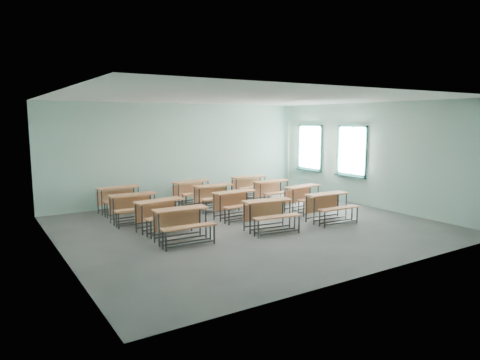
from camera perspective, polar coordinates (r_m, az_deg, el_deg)
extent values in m
cube|color=slate|center=(10.96, 1.31, -6.17)|extent=(9.00, 8.00, 0.02)
cube|color=white|center=(10.64, 1.36, 10.90)|extent=(9.00, 8.00, 0.02)
cube|color=#ADD8C9|center=(14.17, -7.74, 3.60)|extent=(9.00, 0.02, 3.20)
cube|color=#ADD8C9|center=(7.70, 18.17, -0.43)|extent=(9.00, 0.02, 3.20)
cube|color=#ADD8C9|center=(9.00, -23.27, 0.49)|extent=(0.02, 8.00, 3.20)
cube|color=#ADD8C9|center=(13.70, 17.24, 3.16)|extent=(0.02, 8.00, 3.20)
cube|color=#1C4F4D|center=(15.68, 9.24, 1.54)|extent=(0.06, 1.20, 0.06)
cube|color=#1C4F4D|center=(15.59, 9.37, 7.17)|extent=(0.06, 1.20, 0.06)
cube|color=#1C4F4D|center=(15.20, 10.73, 4.21)|extent=(0.06, 0.06, 1.60)
cube|color=#1C4F4D|center=(16.05, 7.94, 4.47)|extent=(0.06, 0.06, 1.60)
cube|color=#1C4F4D|center=(15.62, 9.30, 4.35)|extent=(0.04, 0.04, 1.48)
cube|color=#1C4F4D|center=(15.62, 9.30, 4.35)|extent=(0.04, 1.08, 0.04)
cube|color=#1C4F4D|center=(15.67, 9.12, 1.31)|extent=(0.14, 1.28, 0.04)
cube|color=white|center=(15.63, 9.37, 4.35)|extent=(0.01, 1.08, 1.48)
cube|color=#1C4F4D|center=(14.27, 14.58, 0.74)|extent=(0.06, 1.20, 0.06)
cube|color=#1C4F4D|center=(14.16, 14.80, 6.93)|extent=(0.06, 1.20, 0.06)
cube|color=#1C4F4D|center=(13.81, 16.42, 3.65)|extent=(0.06, 0.06, 1.60)
cube|color=#1C4F4D|center=(14.58, 13.05, 3.99)|extent=(0.06, 0.06, 1.60)
cube|color=#1C4F4D|center=(14.19, 14.69, 3.83)|extent=(0.04, 0.04, 1.48)
cube|color=#1C4F4D|center=(14.19, 14.69, 3.83)|extent=(0.04, 1.08, 0.04)
cube|color=#1C4F4D|center=(14.24, 14.46, 0.49)|extent=(0.14, 1.28, 0.04)
cube|color=white|center=(14.21, 14.76, 3.83)|extent=(0.01, 1.08, 1.48)
cube|color=#CE784A|center=(9.54, -7.99, -3.84)|extent=(1.22, 0.45, 0.04)
cube|color=#CE784A|center=(9.77, -8.36, -5.39)|extent=(1.14, 0.07, 0.41)
cylinder|color=#35383A|center=(9.29, -10.74, -6.60)|extent=(0.04, 0.04, 0.71)
cylinder|color=#35383A|center=(9.69, -4.57, -5.87)|extent=(0.04, 0.04, 0.71)
cylinder|color=#35383A|center=(9.59, -11.37, -6.16)|extent=(0.04, 0.04, 0.71)
cylinder|color=#35383A|center=(9.97, -5.35, -5.48)|extent=(0.04, 0.04, 0.71)
cube|color=#35383A|center=(9.54, -7.56, -7.72)|extent=(1.10, 0.08, 0.03)
cube|color=#35383A|center=(9.83, -8.27, -7.26)|extent=(1.10, 0.08, 0.03)
cube|color=#CE784A|center=(9.17, -6.83, -6.21)|extent=(1.21, 0.30, 0.03)
cylinder|color=#35383A|center=(8.95, -9.84, -8.11)|extent=(0.04, 0.04, 0.41)
cylinder|color=#35383A|center=(9.37, -3.46, -7.28)|extent=(0.04, 0.04, 0.41)
cylinder|color=#35383A|center=(9.12, -10.25, -7.81)|extent=(0.04, 0.04, 0.41)
cylinder|color=#35383A|center=(9.53, -3.97, -7.02)|extent=(0.04, 0.04, 0.41)
cube|color=#35383A|center=(9.18, -6.56, -8.47)|extent=(1.10, 0.08, 0.03)
cube|color=#35383A|center=(9.35, -7.03, -8.17)|extent=(1.10, 0.08, 0.03)
cube|color=#CE784A|center=(10.41, 3.66, -2.78)|extent=(1.24, 0.53, 0.04)
cube|color=#CE784A|center=(10.63, 3.15, -4.22)|extent=(1.13, 0.15, 0.41)
cylinder|color=#35383A|center=(10.09, 1.36, -5.28)|extent=(0.04, 0.04, 0.71)
cylinder|color=#35383A|center=(10.63, 6.65, -4.65)|extent=(0.04, 0.04, 0.71)
cylinder|color=#35383A|center=(10.37, 0.55, -4.91)|extent=(0.04, 0.04, 0.71)
cylinder|color=#35383A|center=(10.89, 5.75, -4.32)|extent=(0.04, 0.04, 0.71)
cube|color=#35383A|center=(10.41, 4.06, -6.33)|extent=(1.09, 0.16, 0.03)
cube|color=#35383A|center=(10.68, 3.20, -5.95)|extent=(1.09, 0.16, 0.03)
cube|color=#CE784A|center=(10.06, 4.99, -4.90)|extent=(1.22, 0.39, 0.03)
cylinder|color=#35383A|center=(9.77, 2.48, -6.62)|extent=(0.04, 0.04, 0.41)
cylinder|color=#35383A|center=(10.33, 7.88, -5.89)|extent=(0.04, 0.04, 0.41)
cylinder|color=#35383A|center=(9.94, 1.95, -6.37)|extent=(0.04, 0.04, 0.41)
cylinder|color=#35383A|center=(10.48, 7.30, -5.67)|extent=(0.04, 0.04, 0.41)
cube|color=#35383A|center=(10.07, 5.24, -6.95)|extent=(1.09, 0.16, 0.03)
cube|color=#35383A|center=(10.23, 4.69, -6.71)|extent=(1.09, 0.16, 0.03)
cube|color=#CE784A|center=(11.55, 11.50, -1.85)|extent=(1.22, 0.46, 0.04)
cube|color=#CE784A|center=(11.74, 10.87, -3.18)|extent=(1.14, 0.08, 0.41)
cylinder|color=#35383A|center=(11.15, 9.85, -4.12)|extent=(0.04, 0.04, 0.71)
cylinder|color=#35383A|center=(11.86, 13.97, -3.50)|extent=(0.04, 0.04, 0.71)
cylinder|color=#35383A|center=(11.39, 8.83, -3.83)|extent=(0.04, 0.04, 0.71)
cylinder|color=#35383A|center=(12.09, 12.93, -3.25)|extent=(0.04, 0.04, 0.71)
cube|color=#35383A|center=(11.55, 11.94, -5.04)|extent=(1.10, 0.09, 0.03)
cube|color=#35383A|center=(11.79, 10.91, -4.75)|extent=(1.10, 0.09, 0.03)
cube|color=#CE784A|center=(11.25, 13.06, -3.69)|extent=(1.21, 0.31, 0.03)
cylinder|color=#35383A|center=(10.87, 11.22, -5.26)|extent=(0.04, 0.04, 0.41)
cylinder|color=#35383A|center=(11.60, 15.35, -4.55)|extent=(0.04, 0.04, 0.41)
cylinder|color=#35383A|center=(11.01, 10.58, -5.07)|extent=(0.04, 0.04, 0.41)
cylinder|color=#35383A|center=(11.73, 14.70, -4.39)|extent=(0.04, 0.04, 0.41)
cube|color=#35383A|center=(11.26, 13.34, -5.53)|extent=(1.10, 0.09, 0.03)
cube|color=#35383A|center=(11.39, 12.69, -5.35)|extent=(1.10, 0.09, 0.03)
cube|color=#CE784A|center=(10.57, -10.73, -2.74)|extent=(1.24, 0.56, 0.04)
cube|color=#CE784A|center=(10.79, -11.17, -4.18)|extent=(1.13, 0.17, 0.41)
cylinder|color=#35383A|center=(10.26, -12.91, -5.27)|extent=(0.04, 0.04, 0.71)
cylinder|color=#35383A|center=(10.79, -7.71, -4.48)|extent=(0.04, 0.04, 0.71)
cylinder|color=#35383A|center=(10.53, -13.71, -4.94)|extent=(0.04, 0.04, 0.71)
cylinder|color=#35383A|center=(11.05, -8.60, -4.20)|extent=(0.04, 0.04, 0.71)
cube|color=#35383A|center=(10.57, -10.21, -6.22)|extent=(1.09, 0.18, 0.03)
cube|color=#35383A|center=(10.84, -11.06, -5.88)|extent=(1.09, 0.18, 0.03)
cube|color=#CE784A|center=(10.22, -9.35, -4.77)|extent=(1.22, 0.41, 0.03)
cylinder|color=#35383A|center=(9.93, -11.77, -6.55)|extent=(0.04, 0.04, 0.41)
cylinder|color=#35383A|center=(10.48, -6.47, -5.66)|extent=(0.04, 0.04, 0.41)
cylinder|color=#35383A|center=(10.10, -12.29, -6.32)|extent=(0.04, 0.04, 0.41)
cylinder|color=#35383A|center=(10.63, -7.04, -5.46)|extent=(0.04, 0.04, 0.41)
cube|color=#35383A|center=(10.23, -9.03, -6.79)|extent=(1.09, 0.18, 0.03)
cube|color=#35383A|center=(10.39, -9.58, -6.57)|extent=(1.09, 0.18, 0.03)
cube|color=#CE784A|center=(11.63, -0.80, -1.61)|extent=(1.22, 0.46, 0.04)
cube|color=#CE784A|center=(11.84, -1.30, -2.94)|extent=(1.14, 0.07, 0.41)
cylinder|color=#35383A|center=(11.27, -2.64, -3.87)|extent=(0.04, 0.04, 0.71)
cylinder|color=#35383A|center=(11.89, 1.83, -3.24)|extent=(0.04, 0.04, 0.71)
cylinder|color=#35383A|center=(11.54, -3.50, -3.60)|extent=(0.04, 0.04, 0.71)
cylinder|color=#35383A|center=(12.14, 0.92, -3.00)|extent=(0.04, 0.04, 0.71)
cube|color=#35383A|center=(11.62, -0.34, -4.78)|extent=(1.10, 0.08, 0.03)
cube|color=#35383A|center=(11.88, -1.23, -4.50)|extent=(1.10, 0.08, 0.03)
cube|color=#CE784A|center=(11.30, 0.58, -3.43)|extent=(1.21, 0.31, 0.03)
cylinder|color=#35383A|center=(10.96, -1.47, -4.99)|extent=(0.04, 0.04, 0.41)
cylinder|color=#35383A|center=(11.60, 3.06, -4.28)|extent=(0.04, 0.04, 0.41)
cylinder|color=#35383A|center=(11.12, -2.01, -4.81)|extent=(0.04, 0.04, 0.41)
cylinder|color=#35383A|center=(11.74, 2.49, -4.12)|extent=(0.04, 0.04, 0.41)
cube|color=#35383A|center=(11.30, 0.86, -5.26)|extent=(1.10, 0.08, 0.03)
cube|color=#35383A|center=(11.45, 0.30, -5.08)|extent=(1.10, 0.08, 0.03)
cube|color=#CE784A|center=(12.72, 8.27, -0.86)|extent=(1.24, 0.55, 0.04)
cube|color=#CE784A|center=(12.89, 7.64, -2.10)|extent=(1.13, 0.16, 0.41)
cylinder|color=#35383A|center=(12.28, 7.07, -2.94)|extent=(0.04, 0.04, 0.71)
cylinder|color=#35383A|center=(13.09, 10.37, -2.32)|extent=(0.04, 0.04, 0.71)
cylinder|color=#35383A|center=(12.49, 6.00, -2.73)|extent=(0.04, 0.04, 0.71)
cylinder|color=#35383A|center=(13.29, 9.32, -2.14)|extent=(0.04, 0.04, 0.71)
cube|color=#35383A|center=(12.73, 8.75, -3.75)|extent=(1.09, 0.17, 0.03)
cube|color=#35383A|center=(12.93, 7.69, -3.53)|extent=(1.09, 0.17, 0.03)
cube|color=#CE784A|center=(12.46, 9.88, -2.47)|extent=(1.22, 0.40, 0.03)
cylinder|color=#35383A|center=(12.03, 8.50, -3.90)|extent=(0.04, 0.04, 0.41)
cylinder|color=#35383A|center=(12.86, 11.77, -3.21)|extent=(0.04, 0.04, 0.41)
cylinder|color=#35383A|center=(12.16, 7.83, -3.77)|extent=(0.04, 0.04, 0.41)
cylinder|color=#35383A|center=(12.97, 11.12, -3.09)|extent=(0.04, 0.04, 0.41)
cube|color=#35383A|center=(12.47, 10.18, -4.12)|extent=(1.09, 0.17, 0.03)
cube|color=#35383A|center=(12.59, 9.51, -3.99)|extent=(1.09, 0.17, 0.03)
cube|color=#CE784A|center=(11.57, -14.17, -1.91)|extent=(1.20, 0.41, 0.04)
cube|color=#CE784A|center=(11.80, -14.39, -3.23)|extent=(1.14, 0.03, 0.41)
cylinder|color=#35383A|center=(11.34, -16.50, -4.13)|extent=(0.04, 0.04, 0.71)
cylinder|color=#35383A|center=(11.67, -11.29, -3.61)|extent=(0.04, 0.04, 0.71)
cylinder|color=#35383A|center=(11.64, -16.92, -3.83)|extent=(0.04, 0.04, 0.71)
cylinder|color=#35383A|center=(11.96, -11.84, -3.34)|extent=(0.04, 0.04, 0.71)
cube|color=#35383A|center=(11.54, -13.81, -5.11)|extent=(1.10, 0.04, 0.03)
cube|color=#35383A|center=(11.84, -14.30, -4.79)|extent=(1.10, 0.04, 0.03)
cube|color=#CE784A|center=(11.18, -13.36, -3.78)|extent=(1.20, 0.26, 0.03)
cylinder|color=#35383A|center=(10.98, -15.88, -5.29)|extent=(0.04, 0.04, 0.41)
cylinder|color=#35383A|center=(11.32, -10.52, -4.71)|extent=(0.04, 0.04, 0.41)
cylinder|color=#35383A|center=(11.16, -16.16, -5.08)|extent=(0.04, 0.04, 0.41)
cylinder|color=#35383A|center=(11.49, -10.87, -4.53)|extent=(0.04, 0.04, 0.41)
cube|color=#35383A|center=(11.17, -13.14, -5.64)|extent=(1.10, 0.04, 0.03)
cube|color=#35383A|center=(11.34, -13.45, -5.43)|extent=(1.10, 0.04, 0.03)
cube|color=#CE784A|center=(12.79, -3.59, -0.74)|extent=(1.20, 0.40, 0.04)
cube|color=#CE784A|center=(13.00, -3.98, -1.97)|extent=(1.14, 0.02, 0.41)
cylinder|color=#35383A|center=(12.46, -5.43, -2.75)|extent=(0.04, 0.04, 0.71)
cylinder|color=#35383A|center=(12.99, -1.12, -2.27)|extent=(0.04, 0.04, 0.71)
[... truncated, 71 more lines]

